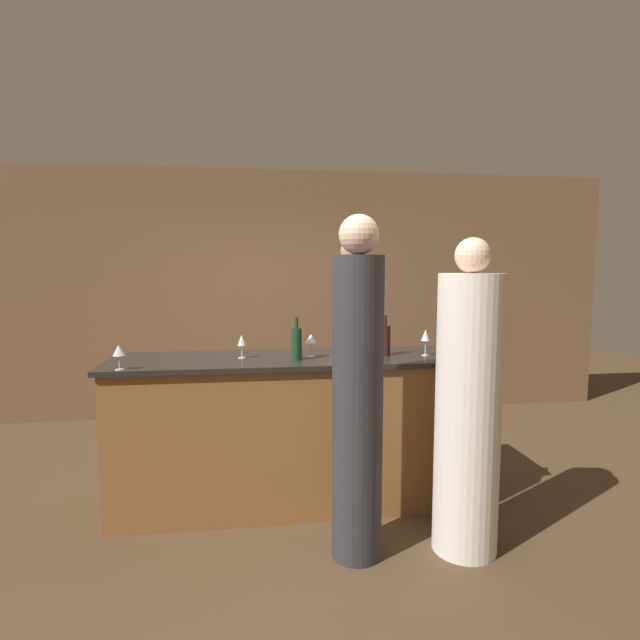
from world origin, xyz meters
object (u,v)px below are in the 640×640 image
(guest_0, at_px, (468,410))
(guest_1, at_px, (358,398))
(bartender, at_px, (351,359))
(wine_bottle_1, at_px, (385,340))
(wine_bottle_2, at_px, (357,334))
(wine_bottle_0, at_px, (297,343))

(guest_0, distance_m, guest_1, 0.67)
(bartender, distance_m, wine_bottle_1, 0.78)
(guest_1, height_order, wine_bottle_1, guest_1)
(wine_bottle_1, bearing_deg, wine_bottle_2, 114.84)
(wine_bottle_1, height_order, wine_bottle_2, wine_bottle_2)
(wine_bottle_0, bearing_deg, wine_bottle_1, 7.69)
(bartender, relative_size, guest_1, 0.97)
(wine_bottle_0, distance_m, wine_bottle_2, 0.64)
(bartender, relative_size, wine_bottle_2, 6.21)
(wine_bottle_2, bearing_deg, guest_1, -101.86)
(guest_1, bearing_deg, guest_0, -2.24)
(guest_0, relative_size, guest_1, 0.94)
(wine_bottle_2, bearing_deg, wine_bottle_0, -142.58)
(wine_bottle_0, bearing_deg, bartender, 56.17)
(bartender, bearing_deg, wine_bottle_0, 56.17)
(guest_0, height_order, guest_1, guest_1)
(bartender, height_order, guest_0, bartender)
(wine_bottle_0, distance_m, wine_bottle_1, 0.65)
(guest_0, xyz_separation_m, wine_bottle_1, (-0.31, 0.73, 0.32))
(guest_0, xyz_separation_m, wine_bottle_0, (-0.96, 0.64, 0.32))
(bartender, xyz_separation_m, wine_bottle_0, (-0.55, -0.82, 0.27))
(guest_0, distance_m, wine_bottle_2, 1.17)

